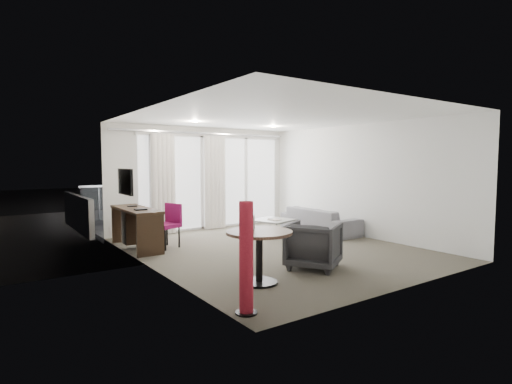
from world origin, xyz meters
TOP-DOWN VIEW (x-y plane):
  - floor at (0.00, 0.00)m, footprint 5.00×6.00m
  - ceiling at (0.00, 0.00)m, footprint 5.00×6.00m
  - wall_left at (-2.50, 0.00)m, footprint 0.00×6.00m
  - wall_right at (2.50, 0.00)m, footprint 0.00×6.00m
  - wall_front at (0.00, -3.00)m, footprint 5.00×0.00m
  - window_panel at (0.30, 2.98)m, footprint 4.00×0.02m
  - window_frame at (0.30, 2.97)m, footprint 4.10×0.06m
  - curtain_left at (-1.15, 2.82)m, footprint 0.60×0.20m
  - curtain_right at (0.25, 2.82)m, footprint 0.60×0.20m
  - curtain_track at (0.00, 2.82)m, footprint 4.80×0.04m
  - downlight_a at (-0.90, 1.60)m, footprint 0.12×0.12m
  - downlight_b at (1.20, 1.60)m, footprint 0.12×0.12m
  - desk at (-2.21, 1.62)m, footprint 0.54×1.72m
  - tv at (-2.46, 1.45)m, footprint 0.05×0.80m
  - desk_chair at (-1.70, 1.32)m, footprint 0.61×0.59m
  - round_table at (-1.52, -1.67)m, footprint 1.22×1.22m
  - menu_card at (-1.56, -1.53)m, footprint 0.11×0.04m
  - red_lamp at (-2.30, -2.52)m, footprint 0.34×0.34m
  - tub_armchair at (-0.31, -1.50)m, footprint 1.12×1.11m
  - coffee_table at (0.91, 1.21)m, footprint 1.04×1.04m
  - remote at (0.87, 1.24)m, footprint 0.06×0.15m
  - magazine at (0.88, 1.11)m, footprint 0.21×0.27m
  - sofa at (2.05, 0.82)m, footprint 0.81×2.07m
  - terrace_slab at (0.30, 4.50)m, footprint 5.60×3.00m
  - rattan_chair_a at (0.64, 4.01)m, footprint 0.64×0.64m
  - rattan_chair_b at (1.42, 5.18)m, footprint 0.68×0.68m
  - rattan_table at (1.62, 4.49)m, footprint 0.61×0.61m
  - balustrade at (0.30, 5.95)m, footprint 5.50×0.06m

SIDE VIEW (x-z plane):
  - terrace_slab at x=0.30m, z-range -0.12..0.00m
  - floor at x=0.00m, z-range 0.00..0.00m
  - coffee_table at x=0.91m, z-range 0.00..0.37m
  - rattan_table at x=1.62m, z-range 0.00..0.53m
  - sofa at x=2.05m, z-range 0.00..0.61m
  - remote at x=0.87m, z-range 0.35..0.37m
  - magazine at x=0.88m, z-range 0.35..0.37m
  - rattan_chair_a at x=0.64m, z-range 0.00..0.74m
  - tub_armchair at x=-0.31m, z-range 0.00..0.75m
  - round_table at x=-1.52m, z-range 0.00..0.76m
  - desk at x=-2.21m, z-range 0.00..0.81m
  - rattan_chair_b at x=1.42m, z-range 0.00..0.82m
  - desk_chair at x=-1.70m, z-range 0.00..0.89m
  - balustrade at x=0.30m, z-range -0.02..1.02m
  - red_lamp at x=-2.30m, z-range 0.00..1.29m
  - menu_card at x=-1.56m, z-range 0.62..0.82m
  - window_panel at x=0.30m, z-range 0.01..2.39m
  - curtain_left at x=-1.15m, z-range 0.01..2.39m
  - curtain_right at x=0.25m, z-range 0.01..2.39m
  - window_frame at x=0.30m, z-range -0.02..2.42m
  - wall_left at x=-2.50m, z-range 0.00..2.60m
  - wall_right at x=2.50m, z-range 0.00..2.60m
  - wall_front at x=0.00m, z-range 0.00..2.60m
  - tv at x=-2.46m, z-range 1.10..1.60m
  - curtain_track at x=0.00m, z-range 2.43..2.47m
  - downlight_a at x=-0.90m, z-range 2.58..2.60m
  - downlight_b at x=1.20m, z-range 2.58..2.60m
  - ceiling at x=0.00m, z-range 2.60..2.60m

